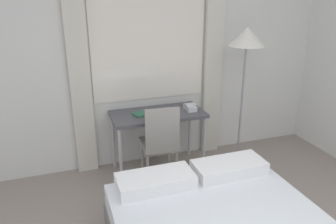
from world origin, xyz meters
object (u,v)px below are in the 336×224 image
at_px(desk, 158,118).
at_px(telephone, 190,107).
at_px(book, 144,113).
at_px(desk_chair, 160,140).
at_px(standing_lamp, 246,45).

distance_m(desk, telephone, 0.42).
height_order(telephone, book, telephone).
height_order(desk_chair, book, desk_chair).
xyz_separation_m(desk, book, (-0.17, 0.01, 0.08)).
relative_size(desk, telephone, 6.10).
bearing_deg(telephone, book, 175.22).
bearing_deg(telephone, desk_chair, -152.15).
relative_size(desk_chair, book, 3.25).
distance_m(telephone, book, 0.57).
xyz_separation_m(desk_chair, telephone, (0.46, 0.24, 0.26)).
distance_m(desk, book, 0.19).
xyz_separation_m(standing_lamp, telephone, (-0.67, 0.08, -0.74)).
bearing_deg(desk, standing_lamp, -6.23).
bearing_deg(standing_lamp, book, 174.29).
xyz_separation_m(desk_chair, book, (-0.10, 0.29, 0.24)).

